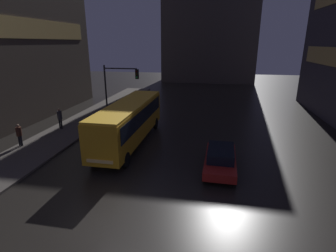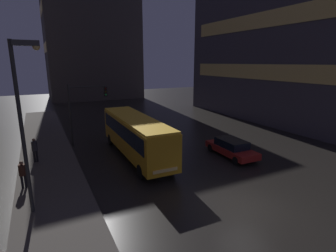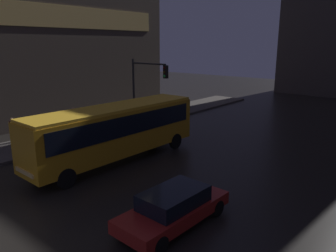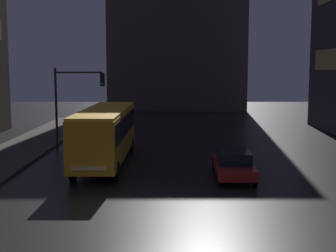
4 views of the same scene
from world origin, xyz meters
The scene contains 10 objects.
ground_plane centered at (0.00, 0.00, 0.00)m, with size 120.00×120.00×0.00m, color black.
sidewalk_left centered at (-9.00, 10.00, 0.07)m, with size 4.00×48.00×0.15m.
building_right_block centered at (19.90, 15.82, 8.67)m, with size 10.07×26.48×17.33m.
building_far_backdrop centered at (2.16, 48.63, 13.74)m, with size 18.07×12.00×27.47m.
bus_near centered at (-2.60, 9.61, 2.01)m, with size 2.56×11.01×3.26m.
car_taxi centered at (4.36, 6.33, 0.73)m, with size 2.04×4.80×1.40m.
pedestrian_near centered at (-10.49, 7.27, 1.16)m, with size 0.54×0.54×1.69m.
pedestrian_mid centered at (-9.83, 11.62, 1.26)m, with size 0.57×0.57×1.84m.
traffic_light_main centered at (-5.49, 15.09, 3.82)m, with size 3.47×0.35×5.58m.
street_lamp_sidewalk centered at (-9.82, 4.21, 5.56)m, with size 1.25×0.36×8.27m.
Camera 2 is at (-9.25, -9.36, 7.44)m, focal length 28.00 mm.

